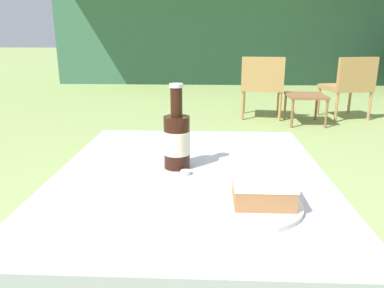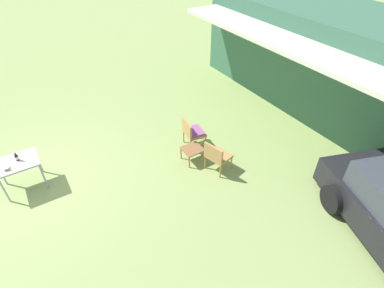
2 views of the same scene
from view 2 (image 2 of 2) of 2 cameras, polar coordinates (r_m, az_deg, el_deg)
ground_plane at (r=8.02m, az=-28.81°, el=-6.97°), size 60.00×60.00×0.00m
cabin_building at (r=10.49m, az=25.46°, el=14.35°), size 8.60×4.47×2.85m
wicker_chair_cushioned at (r=7.88m, az=0.08°, el=2.40°), size 0.59×0.55×0.81m
wicker_chair_plain at (r=7.14m, az=4.73°, el=-2.14°), size 0.64×0.60×0.81m
garden_side_table at (r=7.49m, az=0.10°, el=-1.14°), size 0.45×0.49×0.37m
patio_table at (r=7.62m, az=-30.31°, el=-3.40°), size 0.70×0.88×0.74m
cake_on_plate at (r=7.46m, az=-31.83°, el=-3.95°), size 0.22×0.22×0.07m
cola_bottle_near at (r=7.56m, az=-30.40°, el=-2.22°), size 0.07×0.07×0.23m
fork at (r=7.53m, az=-31.92°, el=-3.77°), size 0.16×0.03×0.01m
loose_bottle_cap at (r=7.58m, az=-30.58°, el=-2.90°), size 0.03×0.03×0.01m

